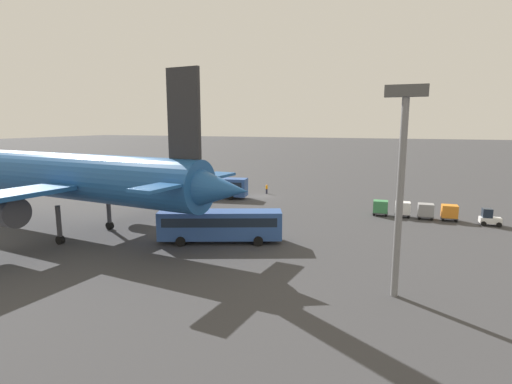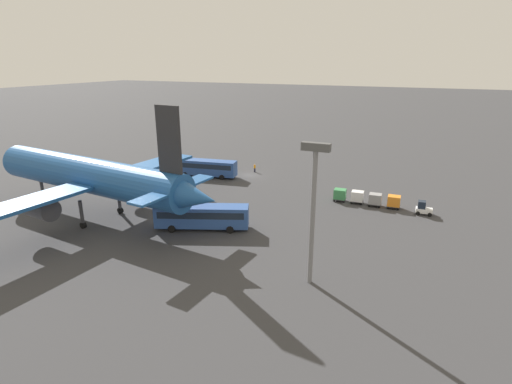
{
  "view_description": "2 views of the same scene",
  "coord_description": "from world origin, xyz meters",
  "px_view_note": "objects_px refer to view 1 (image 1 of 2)",
  "views": [
    {
      "loc": [
        -23.7,
        63.93,
        12.4
      ],
      "look_at": [
        -4.3,
        13.85,
        3.21
      ],
      "focal_mm": 28.0,
      "sensor_mm": 36.0,
      "label": 1
    },
    {
      "loc": [
        -33.19,
        70.91,
        22.45
      ],
      "look_at": [
        -10.19,
        19.54,
        3.73
      ],
      "focal_mm": 28.0,
      "sensor_mm": 36.0,
      "label": 2
    }
  ],
  "objects_px": {
    "shuttle_bus_far": "(220,224)",
    "worker_person": "(267,189)",
    "cargo_cart_grey": "(426,210)",
    "cargo_cart_green": "(380,207)",
    "shuttle_bus_near": "(210,186)",
    "cargo_cart_orange": "(449,212)",
    "airplane": "(75,178)",
    "baggage_tug": "(489,218)",
    "cargo_cart_white": "(403,208)"
  },
  "relations": [
    {
      "from": "cargo_cart_white",
      "to": "cargo_cart_orange",
      "type": "bearing_deg",
      "value": 179.83
    },
    {
      "from": "shuttle_bus_far",
      "to": "cargo_cart_green",
      "type": "xyz_separation_m",
      "value": [
        -14.87,
        -19.23,
        -0.83
      ]
    },
    {
      "from": "cargo_cart_white",
      "to": "shuttle_bus_near",
      "type": "bearing_deg",
      "value": -6.45
    },
    {
      "from": "worker_person",
      "to": "cargo_cart_white",
      "type": "xyz_separation_m",
      "value": [
        -23.23,
        10.63,
        0.32
      ]
    },
    {
      "from": "airplane",
      "to": "shuttle_bus_near",
      "type": "xyz_separation_m",
      "value": [
        -3.08,
        -26.05,
        -4.52
      ]
    },
    {
      "from": "shuttle_bus_near",
      "to": "worker_person",
      "type": "relative_size",
      "value": 7.39
    },
    {
      "from": "cargo_cart_grey",
      "to": "airplane",
      "type": "bearing_deg",
      "value": 31.32
    },
    {
      "from": "airplane",
      "to": "cargo_cart_orange",
      "type": "xyz_separation_m",
      "value": [
        -39.62,
        -22.55,
        -5.35
      ]
    },
    {
      "from": "shuttle_bus_far",
      "to": "cargo_cart_grey",
      "type": "distance_m",
      "value": 28.11
    },
    {
      "from": "airplane",
      "to": "cargo_cart_orange",
      "type": "relative_size",
      "value": 21.16
    },
    {
      "from": "shuttle_bus_near",
      "to": "cargo_cart_orange",
      "type": "height_order",
      "value": "shuttle_bus_near"
    },
    {
      "from": "cargo_cart_orange",
      "to": "cargo_cart_green",
      "type": "bearing_deg",
      "value": 0.55
    },
    {
      "from": "shuttle_bus_near",
      "to": "cargo_cart_orange",
      "type": "distance_m",
      "value": 36.73
    },
    {
      "from": "shuttle_bus_far",
      "to": "cargo_cart_white",
      "type": "bearing_deg",
      "value": -154.5
    },
    {
      "from": "cargo_cart_green",
      "to": "cargo_cart_white",
      "type": "bearing_deg",
      "value": -178.0
    },
    {
      "from": "airplane",
      "to": "cargo_cart_green",
      "type": "relative_size",
      "value": 21.16
    },
    {
      "from": "worker_person",
      "to": "cargo_cart_white",
      "type": "height_order",
      "value": "cargo_cart_white"
    },
    {
      "from": "worker_person",
      "to": "cargo_cart_orange",
      "type": "xyz_separation_m",
      "value": [
        -28.93,
        10.65,
        0.32
      ]
    },
    {
      "from": "shuttle_bus_near",
      "to": "cargo_cart_green",
      "type": "relative_size",
      "value": 6.2
    },
    {
      "from": "cargo_cart_grey",
      "to": "cargo_cart_green",
      "type": "distance_m",
      "value": 5.7
    },
    {
      "from": "shuttle_bus_far",
      "to": "cargo_cart_green",
      "type": "height_order",
      "value": "shuttle_bus_far"
    },
    {
      "from": "cargo_cart_green",
      "to": "airplane",
      "type": "bearing_deg",
      "value": 35.87
    },
    {
      "from": "cargo_cart_orange",
      "to": "cargo_cart_green",
      "type": "relative_size",
      "value": 1.0
    },
    {
      "from": "cargo_cart_white",
      "to": "shuttle_bus_far",
      "type": "bearing_deg",
      "value": 47.48
    },
    {
      "from": "cargo_cart_orange",
      "to": "airplane",
      "type": "bearing_deg",
      "value": 29.64
    },
    {
      "from": "baggage_tug",
      "to": "cargo_cart_green",
      "type": "height_order",
      "value": "baggage_tug"
    },
    {
      "from": "cargo_cart_grey",
      "to": "cargo_cart_green",
      "type": "xyz_separation_m",
      "value": [
        5.7,
        -0.09,
        0.0
      ]
    },
    {
      "from": "airplane",
      "to": "cargo_cart_orange",
      "type": "bearing_deg",
      "value": -144.55
    },
    {
      "from": "shuttle_bus_near",
      "to": "shuttle_bus_far",
      "type": "xyz_separation_m",
      "value": [
        -13.12,
        22.82,
        -0.01
      ]
    },
    {
      "from": "baggage_tug",
      "to": "cargo_cart_green",
      "type": "relative_size",
      "value": 1.19
    },
    {
      "from": "shuttle_bus_near",
      "to": "baggage_tug",
      "type": "height_order",
      "value": "shuttle_bus_near"
    },
    {
      "from": "airplane",
      "to": "cargo_cart_grey",
      "type": "height_order",
      "value": "airplane"
    },
    {
      "from": "shuttle_bus_near",
      "to": "cargo_cart_green",
      "type": "xyz_separation_m",
      "value": [
        -27.99,
        3.59,
        -0.83
      ]
    },
    {
      "from": "shuttle_bus_far",
      "to": "worker_person",
      "type": "height_order",
      "value": "shuttle_bus_far"
    },
    {
      "from": "cargo_cart_white",
      "to": "cargo_cart_grey",
      "type": "bearing_deg",
      "value": 176.15
    },
    {
      "from": "worker_person",
      "to": "cargo_cart_grey",
      "type": "relative_size",
      "value": 0.84
    },
    {
      "from": "shuttle_bus_far",
      "to": "cargo_cart_green",
      "type": "relative_size",
      "value": 6.23
    },
    {
      "from": "shuttle_bus_near",
      "to": "worker_person",
      "type": "height_order",
      "value": "shuttle_bus_near"
    },
    {
      "from": "cargo_cart_orange",
      "to": "cargo_cart_green",
      "type": "height_order",
      "value": "same"
    },
    {
      "from": "shuttle_bus_far",
      "to": "cargo_cart_orange",
      "type": "height_order",
      "value": "shuttle_bus_far"
    },
    {
      "from": "shuttle_bus_near",
      "to": "worker_person",
      "type": "bearing_deg",
      "value": -146.19
    },
    {
      "from": "shuttle_bus_near",
      "to": "shuttle_bus_far",
      "type": "height_order",
      "value": "shuttle_bus_near"
    },
    {
      "from": "cargo_cart_grey",
      "to": "cargo_cart_green",
      "type": "height_order",
      "value": "same"
    },
    {
      "from": "shuttle_bus_near",
      "to": "cargo_cart_green",
      "type": "height_order",
      "value": "shuttle_bus_near"
    },
    {
      "from": "airplane",
      "to": "cargo_cart_orange",
      "type": "height_order",
      "value": "airplane"
    },
    {
      "from": "cargo_cart_orange",
      "to": "cargo_cart_grey",
      "type": "bearing_deg",
      "value": 3.5
    },
    {
      "from": "airplane",
      "to": "cargo_cart_white",
      "type": "distance_m",
      "value": 41.09
    },
    {
      "from": "worker_person",
      "to": "cargo_cart_orange",
      "type": "bearing_deg",
      "value": 159.79
    },
    {
      "from": "cargo_cart_grey",
      "to": "baggage_tug",
      "type": "bearing_deg",
      "value": 174.63
    },
    {
      "from": "worker_person",
      "to": "shuttle_bus_near",
      "type": "bearing_deg",
      "value": 43.19
    }
  ]
}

